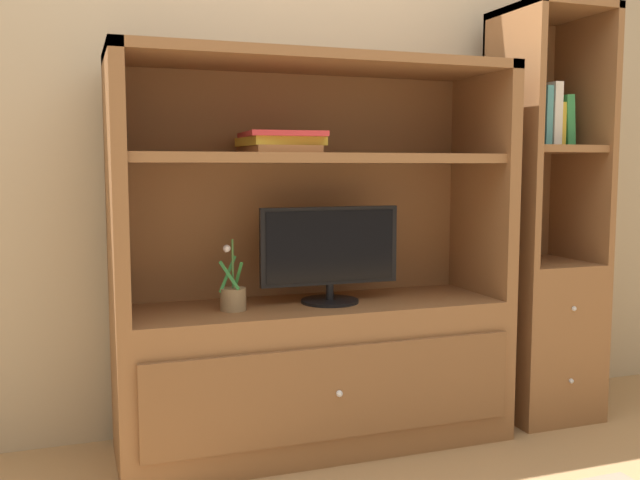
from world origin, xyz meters
The scene contains 7 objects.
painted_rear_wall centered at (0.00, 0.75, 1.40)m, with size 6.00×0.10×2.80m, color tan.
media_console centered at (0.00, 0.41, 0.47)m, with size 1.51×0.50×1.49m.
tv_monitor centered at (0.06, 0.39, 0.75)m, with size 0.55×0.22×0.37m.
potted_plant centered at (-0.33, 0.37, 0.61)m, with size 0.10×0.10×0.26m.
magazine_stack centered at (-0.14, 0.40, 1.17)m, with size 0.30×0.35×0.08m.
bookshelf_tall centered at (1.05, 0.41, 0.59)m, with size 0.40×0.42×1.74m.
upright_book_row centered at (1.02, 0.40, 1.28)m, with size 0.23×0.17×0.26m.
Camera 1 is at (-0.87, -2.12, 1.08)m, focal length 39.46 mm.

